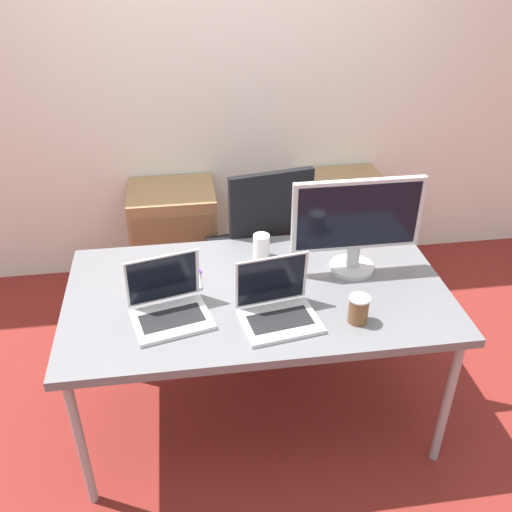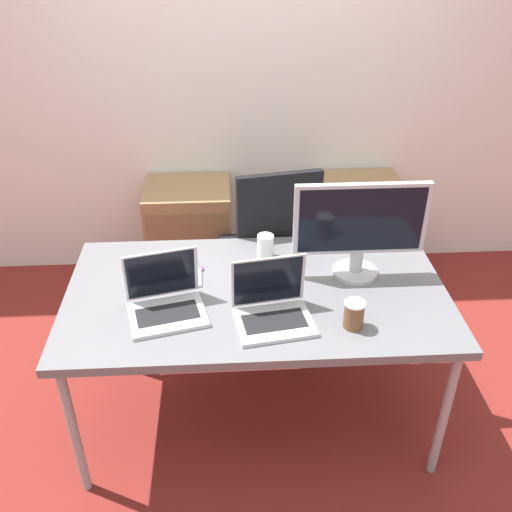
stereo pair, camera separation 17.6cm
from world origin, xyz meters
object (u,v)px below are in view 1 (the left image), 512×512
Objects in this scene: office_chair at (259,268)px; laptop_left at (169,306)px; cabinet_right at (339,227)px; cabinet_left at (175,238)px; coffee_cup_brown at (358,309)px; monitor at (357,223)px; mouse at (281,284)px; laptop_right at (277,307)px; coffee_cup_white at (261,246)px.

office_chair is 1.04m from laptop_left.
cabinet_left is at bearing 180.00° from cabinet_right.
coffee_cup_brown reaches higher than cabinet_right.
cabinet_right is 1.32m from monitor.
office_chair reaches higher than coffee_cup_brown.
laptop_left reaches higher than mouse.
mouse is (-0.63, -1.21, 0.43)m from cabinet_right.
laptop_left is 0.51m from mouse.
mouse is at bearing -117.30° from cabinet_right.
cabinet_right is (0.62, 0.52, -0.06)m from office_chair.
laptop_left is at bearing -129.71° from cabinet_right.
office_chair is at bearing -47.36° from cabinet_left.
cabinet_right is (1.10, 0.00, 0.00)m from cabinet_left.
coffee_cup_brown is (-0.36, -1.49, 0.47)m from cabinet_right.
cabinet_left is at bearing 111.26° from mouse.
laptop_right reaches higher than cabinet_left.
monitor reaches higher than laptop_right.
coffee_cup_white is at bearing 120.05° from coffee_cup_brown.
office_chair is 1.56× the size of cabinet_left.
monitor is at bearing -59.68° from office_chair.
monitor is at bearing 15.68° from mouse.
coffee_cup_white is at bearing -97.23° from office_chair.
office_chair is 3.04× the size of laptop_left.
cabinet_left is 2.02× the size of laptop_right.
cabinet_right is 5.84× the size of coffee_cup_white.
coffee_cup_white is at bearing -125.43° from cabinet_right.
cabinet_right is at bearing 76.45° from coffee_cup_brown.
cabinet_right is 1.18× the size of monitor.
mouse is at bearing -164.32° from monitor.
coffee_cup_brown reaches higher than cabinet_left.
laptop_right is 2.89× the size of coffee_cup_white.
cabinet_right is 1.43m from mouse.
laptop_left is 0.60m from coffee_cup_white.
monitor is (0.83, -1.11, 0.65)m from cabinet_left.
coffee_cup_brown is at bearing -75.02° from office_chair.
cabinet_left is at bearing 89.13° from laptop_left.
coffee_cup_brown is at bearing -46.27° from mouse.
cabinet_left is 1.18× the size of monitor.
cabinet_left is 11.66× the size of mouse.
monitor reaches higher than office_chair.
office_chair is 1.85× the size of monitor.
laptop_right is (-0.06, -0.90, 0.40)m from office_chair.
laptop_right reaches higher than mouse.
laptop_left is 0.90m from monitor.
laptop_left is (-0.50, -0.83, 0.40)m from office_chair.
monitor is 0.47m from coffee_cup_white.
laptop_left is at bearing 170.29° from laptop_right.
coffee_cup_brown is (-0.09, -0.38, -0.18)m from monitor.
mouse reaches higher than cabinet_left.
laptop_right is 0.47m from coffee_cup_white.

